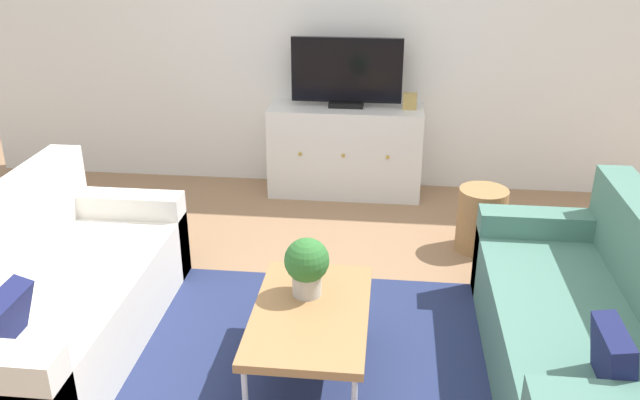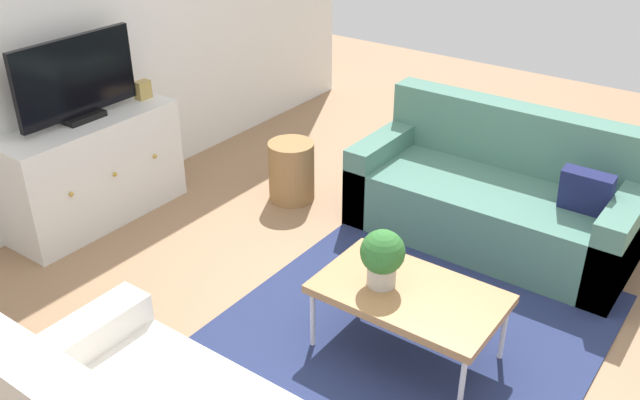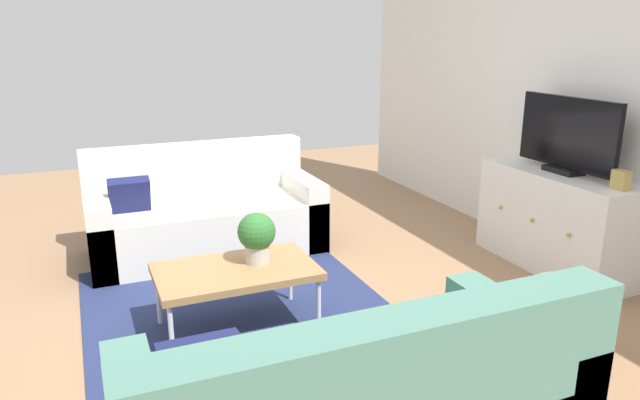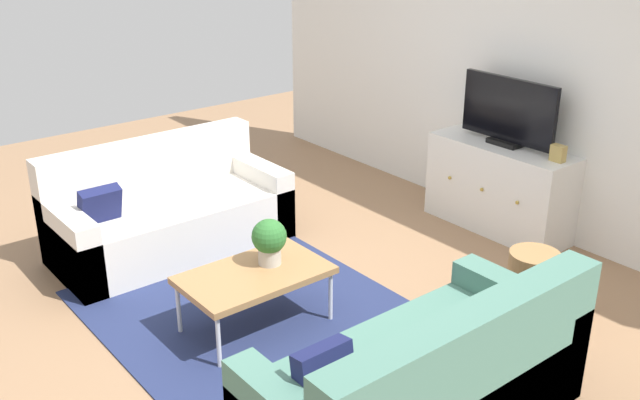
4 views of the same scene
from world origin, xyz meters
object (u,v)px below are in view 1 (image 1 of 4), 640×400
at_px(couch_right_side, 598,335).
at_px(potted_plant, 307,264).
at_px(tv_console, 346,151).
at_px(wicker_basket, 481,219).
at_px(flat_screen_tv, 347,73).
at_px(mantel_clock, 410,101).
at_px(couch_left_side, 46,301).
at_px(coffee_table, 311,315).

distance_m(couch_right_side, potted_plant, 1.49).
bearing_deg(tv_console, couch_right_side, -58.87).
bearing_deg(potted_plant, wicker_basket, 53.21).
xyz_separation_m(flat_screen_tv, mantel_clock, (0.51, -0.02, -0.21)).
xyz_separation_m(couch_left_side, potted_plant, (1.41, 0.04, 0.29)).
distance_m(coffee_table, tv_console, 2.49).
bearing_deg(coffee_table, wicker_basket, 56.83).
bearing_deg(coffee_table, tv_console, 90.26).
relative_size(potted_plant, flat_screen_tv, 0.35).
bearing_deg(mantel_clock, couch_right_side, -68.73).
height_order(flat_screen_tv, mantel_clock, flat_screen_tv).
relative_size(coffee_table, wicker_basket, 2.09).
height_order(couch_left_side, couch_right_side, same).
height_order(potted_plant, mantel_clock, mantel_clock).
bearing_deg(wicker_basket, couch_left_side, -149.67).
xyz_separation_m(couch_left_side, wicker_basket, (2.47, 1.44, -0.06)).
bearing_deg(flat_screen_tv, coffee_table, -89.74).
height_order(potted_plant, flat_screen_tv, flat_screen_tv).
xyz_separation_m(couch_left_side, flat_screen_tv, (1.44, 2.39, 0.74)).
distance_m(couch_right_side, wicker_basket, 1.50).
height_order(coffee_table, potted_plant, potted_plant).
xyz_separation_m(coffee_table, tv_console, (-0.01, 2.49, 0.00)).
bearing_deg(wicker_basket, coffee_table, -123.17).
xyz_separation_m(coffee_table, flat_screen_tv, (-0.01, 2.51, 0.65)).
relative_size(couch_left_side, flat_screen_tv, 2.05).
bearing_deg(couch_right_side, potted_plant, 178.63).
bearing_deg(tv_console, mantel_clock, 0.01).
height_order(coffee_table, flat_screen_tv, flat_screen_tv).
bearing_deg(couch_left_side, mantel_clock, 50.61).
xyz_separation_m(coffee_table, mantel_clock, (0.50, 2.49, 0.44)).
relative_size(couch_left_side, potted_plant, 5.86).
bearing_deg(couch_left_side, wicker_basket, 30.33).
bearing_deg(potted_plant, coffee_table, -75.86).
xyz_separation_m(couch_right_side, tv_console, (-1.43, 2.37, 0.09)).
bearing_deg(mantel_clock, flat_screen_tv, 177.75).
bearing_deg(couch_left_side, coffee_table, -4.39).
xyz_separation_m(couch_right_side, mantel_clock, (-0.92, 2.37, 0.53)).
relative_size(couch_right_side, coffee_table, 1.93).
bearing_deg(couch_left_side, potted_plant, 1.42).
height_order(couch_left_side, mantel_clock, mantel_clock).
bearing_deg(coffee_table, couch_right_side, 4.48).
bearing_deg(flat_screen_tv, wicker_basket, -42.78).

